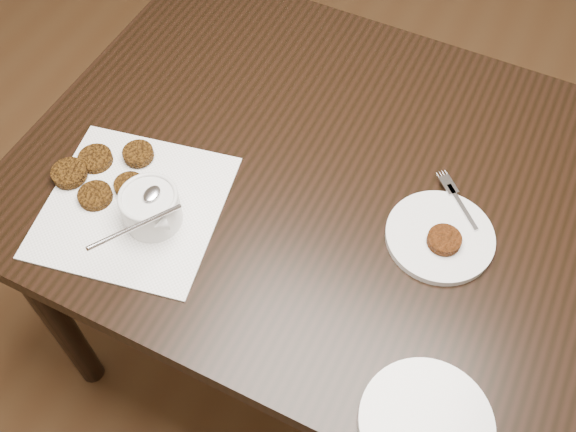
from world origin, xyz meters
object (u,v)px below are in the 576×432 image
Objects in this scene: sauce_ramekin at (147,196)px; plate_with_patty at (441,234)px; table at (365,290)px; plate_empty at (426,424)px; napkin at (134,206)px.

plate_with_patty is (0.47, 0.19, -0.06)m from sauce_ramekin.
table is 0.41m from plate_with_patty.
table is at bearing 159.92° from plate_with_patty.
table is at bearing 119.80° from plate_empty.
table is 6.87× the size of plate_empty.
table is 9.81× the size of sauce_ramekin.
napkin is 0.63m from plate_empty.
napkin is 2.23× the size of sauce_ramekin.
plate_with_patty is 0.33m from plate_empty.
plate_empty reaches higher than napkin.
table is 4.40× the size of napkin.
sauce_ramekin reaches higher than table.
plate_empty is (0.21, -0.37, 0.38)m from table.
sauce_ramekin is 0.51m from plate_with_patty.
sauce_ramekin reaches higher than napkin.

